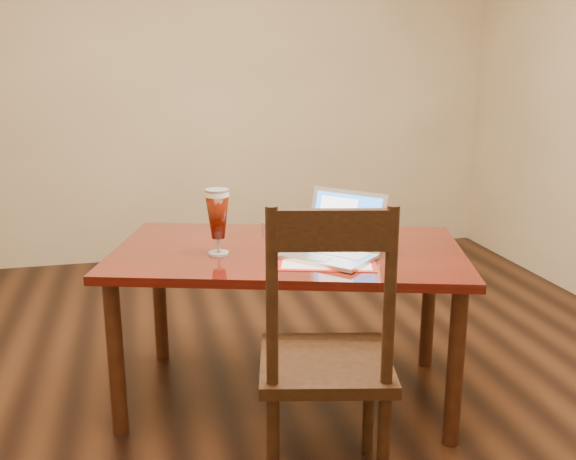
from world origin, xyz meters
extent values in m
plane|color=black|center=(0.00, 0.00, 0.00)|extent=(5.00, 5.00, 0.00)
cube|color=tan|center=(0.00, 2.50, 1.35)|extent=(4.50, 0.01, 2.70)
cube|color=#510F0A|center=(0.07, 0.17, 0.70)|extent=(1.71, 1.26, 0.04)
cylinder|color=#381C0E|center=(-0.69, 0.03, 0.34)|extent=(0.07, 0.07, 0.68)
cylinder|color=#381C0E|center=(0.62, -0.37, 0.34)|extent=(0.07, 0.07, 0.68)
cylinder|color=#381C0E|center=(-0.49, 0.70, 0.34)|extent=(0.07, 0.07, 0.68)
cylinder|color=#381C0E|center=(0.83, 0.30, 0.34)|extent=(0.07, 0.07, 0.68)
cube|color=#B21710|center=(0.18, -0.05, 0.72)|extent=(0.47, 0.39, 0.00)
cube|color=silver|center=(0.18, -0.05, 0.72)|extent=(0.42, 0.34, 0.00)
cube|color=silver|center=(0.19, -0.02, 0.73)|extent=(0.43, 0.43, 0.02)
cube|color=silver|center=(0.23, 0.01, 0.74)|extent=(0.28, 0.29, 0.00)
cube|color=#B5B5BA|center=(0.14, -0.07, 0.74)|extent=(0.11, 0.11, 0.00)
cube|color=silver|center=(0.31, 0.09, 0.86)|extent=(0.30, 0.31, 0.24)
cube|color=blue|center=(0.31, 0.08, 0.86)|extent=(0.26, 0.27, 0.20)
cube|color=white|center=(0.28, 0.11, 0.86)|extent=(0.16, 0.16, 0.17)
cylinder|color=silver|center=(-0.24, 0.15, 0.72)|extent=(0.09, 0.09, 0.01)
cylinder|color=silver|center=(-0.24, 0.15, 0.76)|extent=(0.01, 0.01, 0.06)
cylinder|color=white|center=(-0.24, 0.15, 0.98)|extent=(0.10, 0.10, 0.02)
cylinder|color=silver|center=(-0.24, 0.15, 0.99)|extent=(0.10, 0.10, 0.01)
cylinder|color=silver|center=(0.05, 0.51, 0.73)|extent=(0.06, 0.06, 0.04)
cylinder|color=silver|center=(0.17, 0.46, 0.73)|extent=(0.06, 0.06, 0.04)
cube|color=#321D0E|center=(0.05, -0.48, 0.47)|extent=(0.54, 0.53, 0.04)
cylinder|color=#321D0E|center=(-0.17, -0.61, 0.23)|extent=(0.04, 0.04, 0.45)
cylinder|color=#321D0E|center=(0.20, -0.69, 0.23)|extent=(0.04, 0.04, 0.45)
cylinder|color=#321D0E|center=(-0.09, -0.27, 0.23)|extent=(0.04, 0.04, 0.45)
cylinder|color=#321D0E|center=(0.27, -0.35, 0.23)|extent=(0.04, 0.04, 0.45)
cylinder|color=#321D0E|center=(-0.17, -0.61, 0.79)|extent=(0.04, 0.04, 0.59)
cylinder|color=#321D0E|center=(0.20, -0.69, 0.79)|extent=(0.04, 0.04, 0.59)
cube|color=#321D0E|center=(0.02, -0.65, 1.01)|extent=(0.37, 0.11, 0.13)
camera|label=1|loc=(-0.55, -2.47, 1.51)|focal=40.00mm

